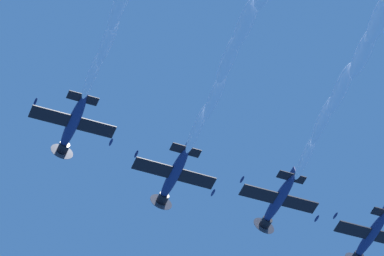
# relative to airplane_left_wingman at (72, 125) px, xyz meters

# --- Properties ---
(airplane_left_wingman) EXTENTS (8.37, 8.47, 4.01)m
(airplane_left_wingman) POSITION_rel_airplane_left_wingman_xyz_m (0.00, 0.00, 0.00)
(airplane_left_wingman) COLOR navy
(airplane_right_wingman) EXTENTS (8.42, 8.46, 3.69)m
(airplane_right_wingman) POSITION_rel_airplane_left_wingman_xyz_m (8.82, 9.32, -1.39)
(airplane_right_wingman) COLOR navy
(airplane_outer_left) EXTENTS (8.39, 8.47, 3.93)m
(airplane_outer_left) POSITION_rel_airplane_left_wingman_xyz_m (19.01, 17.13, -0.17)
(airplane_outer_left) COLOR navy
(airplane_outer_right) EXTENTS (8.39, 8.47, 3.81)m
(airplane_outer_right) POSITION_rel_airplane_left_wingman_xyz_m (27.99, 25.96, 0.74)
(airplane_outer_right) COLOR navy
(smoke_trail_outer_left) EXTENTS (24.38, 26.52, 6.73)m
(smoke_trail_outer_left) POSITION_rel_airplane_left_wingman_xyz_m (35.98, -1.49, -3.82)
(smoke_trail_outer_left) COLOR white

